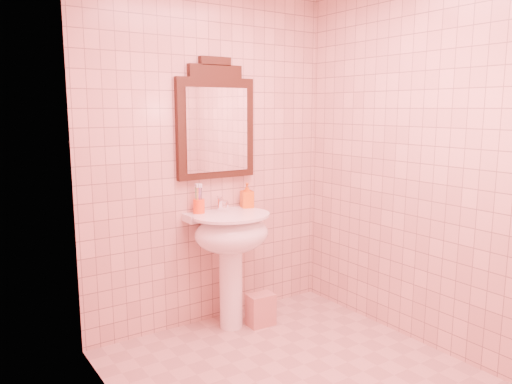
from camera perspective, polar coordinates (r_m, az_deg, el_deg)
floor at (r=3.22m, az=5.34°, el=-20.59°), size 2.20×2.20×0.00m
back_wall at (r=3.72m, az=-5.23°, el=3.84°), size 2.00×0.02×2.50m
pedestal_sink at (r=3.65m, az=-2.86°, el=-5.65°), size 0.58×0.58×0.86m
faucet at (r=3.70m, az=-3.99°, el=-1.32°), size 0.04×0.16×0.11m
mirror at (r=3.70m, az=-4.61°, el=7.86°), size 0.63×0.06×0.88m
toothbrush_cup at (r=3.64m, az=-6.54°, el=-1.59°), size 0.08×0.08×0.19m
soap_dispenser at (r=3.82m, az=-1.03°, el=-0.38°), size 0.11×0.11×0.19m
towel at (r=3.85m, az=0.55°, el=-13.29°), size 0.21×0.14×0.24m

